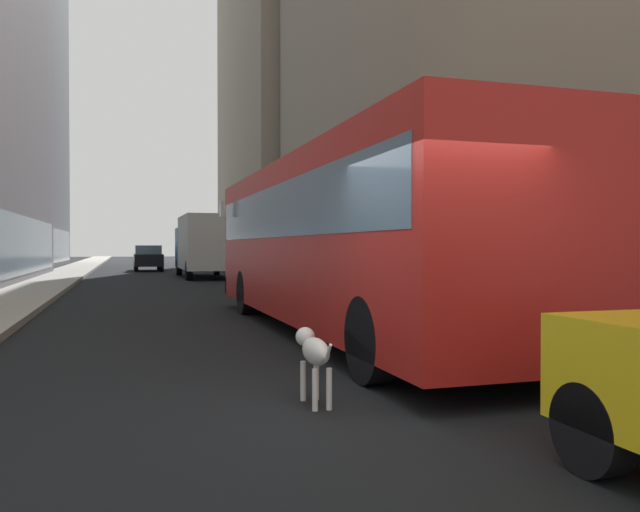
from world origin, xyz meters
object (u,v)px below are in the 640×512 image
transit_bus (344,234)px  car_red_coupe (209,257)px  box_truck (204,244)px  dalmatian_dog (314,352)px  car_black_suv (148,258)px

transit_bus → car_red_coupe: size_ratio=2.46×
box_truck → dalmatian_dog: bearing=-94.4°
dalmatian_dog → car_red_coupe: bearing=84.4°
box_truck → car_black_suv: bearing=103.7°
transit_bus → car_red_coupe: 32.02m
car_red_coupe → box_truck: (-1.60, -10.78, 0.84)m
car_black_suv → car_red_coupe: size_ratio=0.96×
box_truck → dalmatian_dog: size_ratio=7.79×
car_black_suv → box_truck: box_truck is taller
car_red_coupe → transit_bus: bearing=-92.9°
box_truck → dalmatian_dog: box_truck is taller
car_black_suv → car_red_coupe: same height
dalmatian_dog → car_black_suv: bearing=90.6°
dalmatian_dog → transit_bus: bearing=67.4°
transit_bus → box_truck: same height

